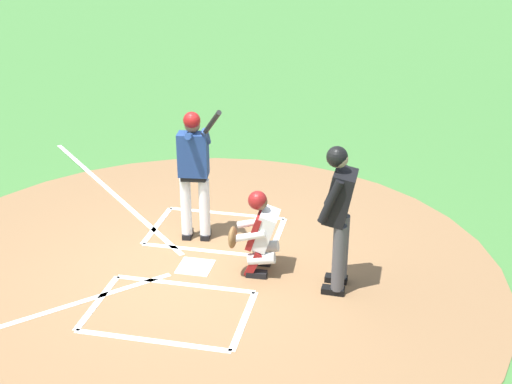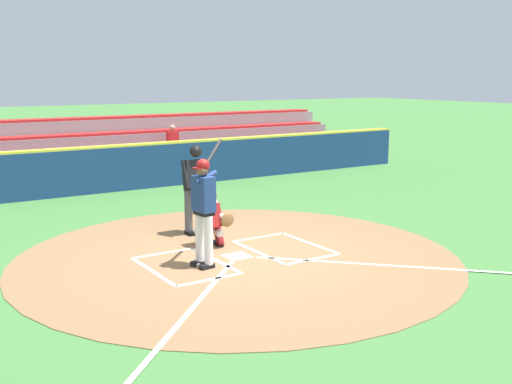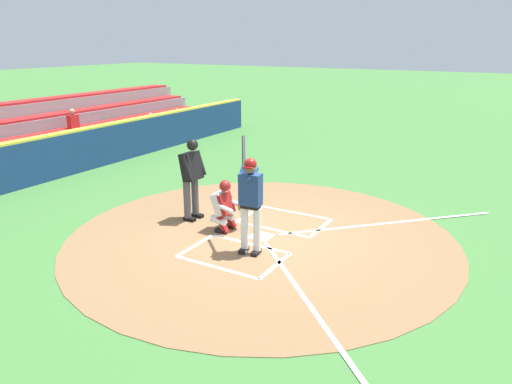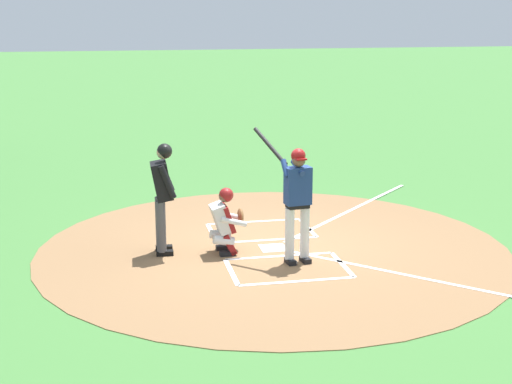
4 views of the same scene
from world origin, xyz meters
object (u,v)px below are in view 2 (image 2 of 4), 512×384
Objects in this scene: catcher at (211,217)px; plate_umpire at (195,183)px; batter at (204,204)px; baseball at (198,265)px.

catcher is 1.14m from plate_umpire.
catcher is (-0.70, -1.04, -0.51)m from batter.
baseball is at bearing 51.30° from catcher.
plate_umpire is 25.20× the size of baseball.
batter is 1.07m from baseball.
batter is 28.76× the size of baseball.
catcher is at bearing 79.00° from plate_umpire.
plate_umpire is at bearing -116.36° from baseball.
batter reaches higher than catcher.
batter reaches higher than plate_umpire.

